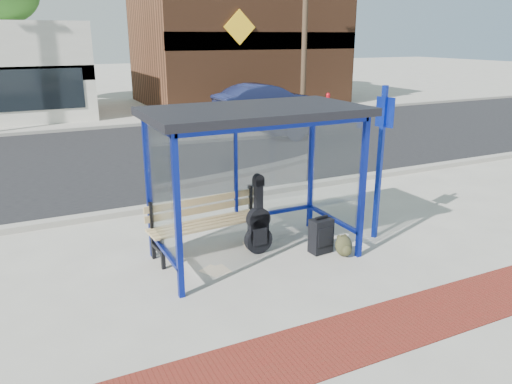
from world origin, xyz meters
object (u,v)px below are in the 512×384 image
backpack (344,246)px  parked_car (265,101)px  bench (208,220)px  guitar_bag (258,226)px  fire_hydrant (328,100)px  suitcase (321,236)px

backpack → parked_car: (5.29, 13.19, 0.57)m
bench → parked_car: size_ratio=0.46×
guitar_bag → fire_hydrant: bearing=51.9°
bench → backpack: bench is taller
bench → fire_hydrant: 17.50m
bench → guitar_bag: bearing=-37.4°
guitar_bag → fire_hydrant: guitar_bag is taller
guitar_bag → parked_car: size_ratio=0.28×
backpack → parked_car: bearing=74.0°
guitar_bag → backpack: guitar_bag is taller
guitar_bag → fire_hydrant: 17.41m
bench → fire_hydrant: (11.33, 13.33, -0.12)m
suitcase → guitar_bag: bearing=148.9°
guitar_bag → parked_car: 14.05m
parked_car → bench: bearing=146.1°
guitar_bag → bench: bearing=146.6°
guitar_bag → parked_car: bearing=62.0°
parked_car → suitcase: bearing=153.7°
bench → fire_hydrant: bearing=45.2°
parked_car → fire_hydrant: (4.14, 1.33, -0.32)m
suitcase → backpack: 0.41m
backpack → fire_hydrant: (9.43, 14.52, 0.25)m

